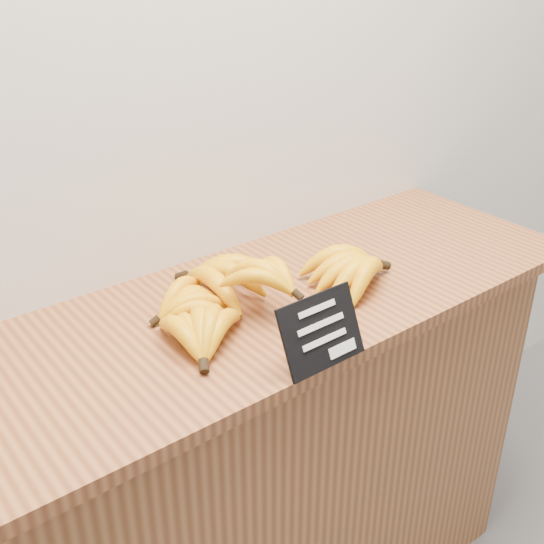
{
  "coord_description": "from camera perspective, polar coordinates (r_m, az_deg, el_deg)",
  "views": [
    {
      "loc": [
        -0.67,
        1.75,
        1.66
      ],
      "look_at": [
        0.07,
        2.7,
        1.02
      ],
      "focal_mm": 45.0,
      "sensor_mm": 36.0,
      "label": 1
    }
  ],
  "objects": [
    {
      "name": "banana_pile",
      "position": [
        1.41,
        -1.31,
        -1.36
      ],
      "size": [
        0.63,
        0.38,
        0.12
      ],
      "color": "#EAA809",
      "rests_on": "counter_top"
    },
    {
      "name": "counter",
      "position": [
        1.74,
        -1.05,
        -16.27
      ],
      "size": [
        1.33,
        0.5,
        0.9
      ],
      "primitive_type": "cube",
      "color": "brown",
      "rests_on": "ground"
    },
    {
      "name": "chalkboard_sign",
      "position": [
        1.23,
        4.16,
        -4.99
      ],
      "size": [
        0.17,
        0.06,
        0.13
      ],
      "primitive_type": "cube",
      "rotation": [
        -0.42,
        0.0,
        0.0
      ],
      "color": "black",
      "rests_on": "counter_top"
    },
    {
      "name": "counter_top",
      "position": [
        1.45,
        -1.21,
        -2.95
      ],
      "size": [
        1.57,
        0.54,
        0.03
      ],
      "primitive_type": "cube",
      "color": "#95552E",
      "rests_on": "counter"
    }
  ]
}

